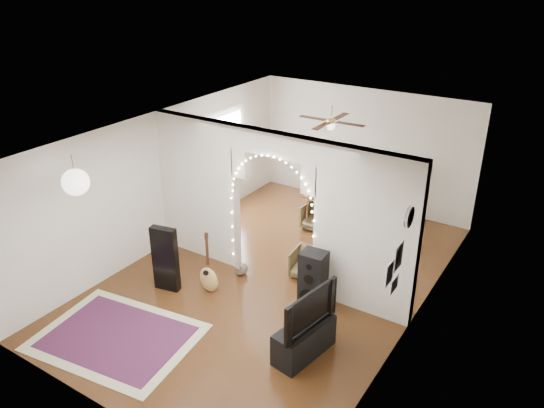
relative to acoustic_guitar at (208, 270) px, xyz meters
The scene contains 25 objects.
floor 1.28m from the acoustic_guitar, 54.60° to the left, with size 7.50×7.50×0.00m, color black.
ceiling 2.58m from the acoustic_guitar, 54.60° to the left, with size 5.00×7.50×0.02m, color white.
wall_back 4.88m from the acoustic_guitar, 81.58° to the left, with size 5.00×0.02×2.70m, color silver.
wall_front 3.00m from the acoustic_guitar, 75.76° to the right, with size 5.00×0.02×2.70m, color silver.
wall_left 2.25m from the acoustic_guitar, 151.24° to the left, with size 0.02×7.50×2.70m, color silver.
wall_right 3.48m from the acoustic_guitar, 17.14° to the left, with size 0.02×7.50×2.70m, color silver.
divider_wall 1.57m from the acoustic_guitar, 54.60° to the left, with size 5.00×0.20×2.70m.
fairy_lights 1.58m from the acoustic_guitar, 50.70° to the left, with size 1.64×0.04×1.60m, color #FFEABF, non-canonical shape.
window 3.47m from the acoustic_guitar, 122.40° to the left, with size 0.04×1.20×1.40m, color white.
wall_clock 3.62m from the acoustic_guitar, ahead, with size 0.31×0.31×0.03m, color white.
picture_frames 3.36m from the acoustic_guitar, ahead, with size 0.02×0.50×0.70m, color white, non-canonical shape.
paper_lantern 2.61m from the acoustic_guitar, 130.31° to the right, with size 0.40×0.40×0.40m, color white.
ceiling_fan 3.65m from the acoustic_guitar, 76.79° to the left, with size 1.10×1.10×0.30m, color #C38D41, non-canonical shape.
area_rug 1.81m from the acoustic_guitar, 103.13° to the right, with size 2.32×1.74×0.02m, color maroon.
guitar_case 0.75m from the acoustic_guitar, 154.71° to the right, with size 0.45×0.15×1.17m, color black.
acoustic_guitar is the anchor object (origin of this frame).
tabby_cat 0.80m from the acoustic_guitar, 78.14° to the left, with size 0.23×0.44×0.29m.
floor_speaker 1.79m from the acoustic_guitar, 17.90° to the left, with size 0.42×0.38×1.02m.
media_console 2.22m from the acoustic_guitar, 13.59° to the right, with size 0.40×1.00×0.50m, color black.
tv 2.25m from the acoustic_guitar, 13.59° to the right, with size 1.07×0.14×0.62m, color black.
bookcase 4.64m from the acoustic_guitar, 75.61° to the left, with size 1.31×0.33×1.35m, color beige.
dining_table 3.43m from the acoustic_guitar, 77.63° to the left, with size 1.28×0.92×0.76m.
flower_vase 3.45m from the acoustic_guitar, 77.63° to the left, with size 0.18×0.18×0.19m, color white.
dining_chair_left 3.12m from the acoustic_guitar, 81.81° to the left, with size 0.57×0.58×0.53m, color brown.
dining_chair_right 1.79m from the acoustic_guitar, 48.63° to the left, with size 0.54×0.56×0.51m, color brown.
Camera 1 is at (4.32, -6.84, 5.17)m, focal length 35.00 mm.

